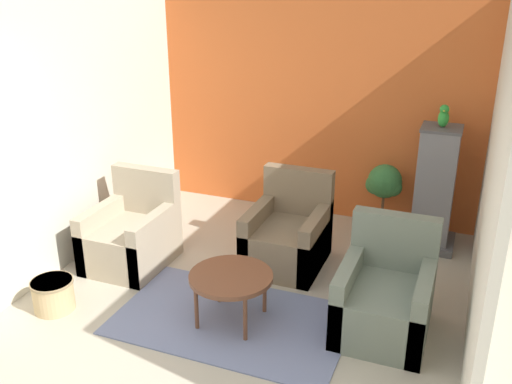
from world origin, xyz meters
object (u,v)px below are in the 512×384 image
object	(u,v)px
coffee_table	(231,279)
armchair_middle	(288,237)
armchair_left	(132,236)
armchair_right	(385,299)
birdcage	(434,191)
wicker_basket	(53,294)
potted_plant	(384,188)
parrot	(444,116)

from	to	relation	value
coffee_table	armchair_middle	size ratio (longest dim) A/B	0.76
armchair_left	armchair_middle	size ratio (longest dim) A/B	1.00
armchair_right	birdcage	size ratio (longest dim) A/B	0.70
birdcage	wicker_basket	bearing A→B (deg)	-139.46
birdcage	potted_plant	xyz separation A→B (m)	(-0.55, 0.13, -0.10)
armchair_middle	potted_plant	size ratio (longest dim) A/B	1.14
armchair_left	parrot	size ratio (longest dim) A/B	3.91
coffee_table	birdcage	xyz separation A→B (m)	(1.43, 2.14, 0.23)
coffee_table	potted_plant	distance (m)	2.43
birdcage	armchair_left	bearing A→B (deg)	-151.27
coffee_table	armchair_left	bearing A→B (deg)	156.52
armchair_left	potted_plant	bearing A→B (deg)	36.47
coffee_table	armchair_right	bearing A→B (deg)	15.91
armchair_middle	potted_plant	distance (m)	1.36
parrot	potted_plant	distance (m)	1.07
armchair_left	parrot	world-z (taller)	parrot
potted_plant	wicker_basket	xyz separation A→B (m)	(-2.43, -2.68, -0.39)
armchair_left	birdcage	world-z (taller)	birdcage
birdcage	coffee_table	bearing A→B (deg)	-123.89
birdcage	potted_plant	world-z (taller)	birdcage
armchair_left	birdcage	bearing A→B (deg)	28.73
birdcage	parrot	world-z (taller)	parrot
birdcage	potted_plant	size ratio (longest dim) A/B	1.64
armchair_left	parrot	xyz separation A→B (m)	(2.81, 1.54, 1.15)
coffee_table	birdcage	size ratio (longest dim) A/B	0.53
potted_plant	birdcage	bearing A→B (deg)	-13.13
parrot	wicker_basket	world-z (taller)	parrot
armchair_left	wicker_basket	world-z (taller)	armchair_left
armchair_right	birdcage	bearing A→B (deg)	83.81
armchair_right	armchair_middle	bearing A→B (deg)	144.02
birdcage	armchair_right	bearing A→B (deg)	-96.19
armchair_right	wicker_basket	distance (m)	2.90
potted_plant	wicker_basket	world-z (taller)	potted_plant
birdcage	wicker_basket	world-z (taller)	birdcage
armchair_left	potted_plant	xyz separation A→B (m)	(2.26, 1.67, 0.25)
armchair_left	potted_plant	size ratio (longest dim) A/B	1.14
birdcage	parrot	bearing A→B (deg)	90.00
armchair_right	armchair_middle	world-z (taller)	same
armchair_left	wicker_basket	xyz separation A→B (m)	(-0.18, -1.01, -0.14)
coffee_table	birdcage	world-z (taller)	birdcage
armchair_left	armchair_right	distance (m)	2.63
armchair_right	parrot	distance (m)	2.13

